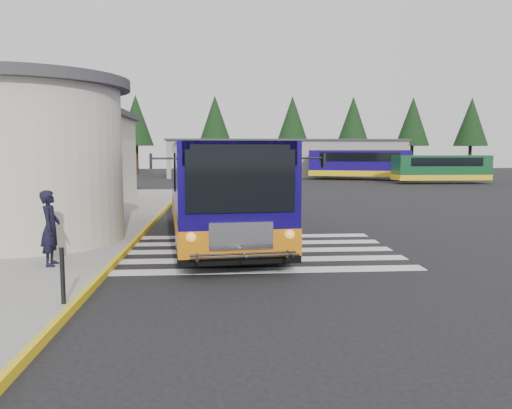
{
  "coord_description": "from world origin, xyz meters",
  "views": [
    {
      "loc": [
        -1.43,
        -14.8,
        2.82
      ],
      "look_at": [
        -0.39,
        -0.5,
        1.3
      ],
      "focal_mm": 35.0,
      "sensor_mm": 36.0,
      "label": 1
    }
  ],
  "objects": [
    {
      "name": "transit_bus",
      "position": [
        -1.49,
        1.17,
        1.47
      ],
      "size": [
        4.42,
        11.09,
        3.06
      ],
      "rotation": [
        0.0,
        0.0,
        0.11
      ],
      "color": "#100753",
      "rests_on": "ground"
    },
    {
      "name": "far_bus_b",
      "position": [
        18.22,
        28.33,
        1.4
      ],
      "size": [
        8.41,
        2.49,
        2.16
      ],
      "rotation": [
        0.0,
        0.0,
        1.59
      ],
      "color": "#124624",
      "rests_on": "ground"
    },
    {
      "name": "bollard",
      "position": [
        -4.2,
        -6.01,
        0.65
      ],
      "size": [
        0.08,
        0.08,
        1.01
      ],
      "primitive_type": "cylinder",
      "color": "black",
      "rests_on": "sidewalk"
    },
    {
      "name": "crosswalk",
      "position": [
        -0.5,
        -0.8,
        0.01
      ],
      "size": [
        8.0,
        5.35,
        0.01
      ],
      "color": "silver",
      "rests_on": "ground"
    },
    {
      "name": "far_bus_a",
      "position": [
        12.65,
        34.75,
        1.67
      ],
      "size": [
        10.33,
        5.89,
        2.57
      ],
      "rotation": [
        0.0,
        0.0,
        1.24
      ],
      "color": "#160861",
      "rests_on": "ground"
    },
    {
      "name": "depot_building",
      "position": [
        6.0,
        42.0,
        2.11
      ],
      "size": [
        26.4,
        8.4,
        4.2
      ],
      "color": "gray",
      "rests_on": "ground"
    },
    {
      "name": "curb_strip",
      "position": [
        -4.05,
        4.0,
        0.08
      ],
      "size": [
        0.12,
        34.0,
        0.16
      ],
      "primitive_type": "cube",
      "color": "yellow",
      "rests_on": "ground"
    },
    {
      "name": "tree_line",
      "position": [
        6.29,
        50.0,
        6.77
      ],
      "size": [
        58.4,
        4.4,
        10.0
      ],
      "color": "black",
      "rests_on": "ground"
    },
    {
      "name": "sidewalk",
      "position": [
        -9.0,
        4.0,
        0.07
      ],
      "size": [
        10.0,
        34.0,
        0.15
      ],
      "primitive_type": "cube",
      "color": "gray",
      "rests_on": "ground"
    },
    {
      "name": "pedestrian_a",
      "position": [
        -5.41,
        -2.92,
        1.04
      ],
      "size": [
        0.48,
        0.68,
        1.78
      ],
      "primitive_type": "imported",
      "rotation": [
        0.0,
        0.0,
        1.65
      ],
      "color": "black",
      "rests_on": "sidewalk"
    },
    {
      "name": "pedestrian_b",
      "position": [
        -7.4,
        -0.32,
        0.99
      ],
      "size": [
        0.87,
        0.98,
        1.68
      ],
      "primitive_type": "imported",
      "rotation": [
        0.0,
        0.0,
        -1.23
      ],
      "color": "black",
      "rests_on": "sidewalk"
    },
    {
      "name": "ground",
      "position": [
        0.0,
        0.0,
        0.0
      ],
      "size": [
        140.0,
        140.0,
        0.0
      ],
      "primitive_type": "plane",
      "color": "black",
      "rests_on": "ground"
    }
  ]
}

